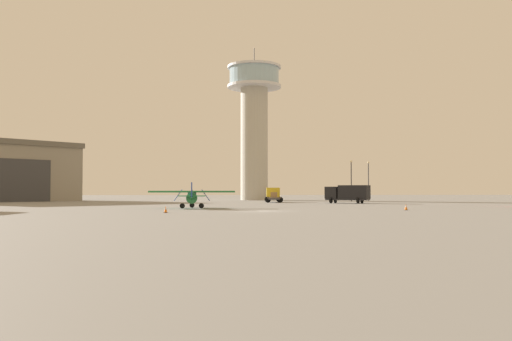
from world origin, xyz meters
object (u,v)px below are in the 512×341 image
control_tower (254,117)px  airplane_green (192,196)px  light_post_east (368,177)px  truck_flatbed_yellow (273,195)px  light_post_west (351,177)px  traffic_cone_near_left (406,207)px  truck_box_black (348,193)px  traffic_cone_near_right (166,209)px

control_tower → airplane_green: bearing=-101.6°
airplane_green → light_post_east: size_ratio=1.26×
truck_flatbed_yellow → light_post_east: light_post_east is taller
airplane_green → light_post_west: light_post_west is taller
control_tower → airplane_green: control_tower is taller
light_post_east → traffic_cone_near_left: (-10.69, -51.49, -4.48)m
airplane_green → light_post_west: size_ratio=1.28×
airplane_green → truck_box_black: bearing=-47.9°
airplane_green → light_post_west: 47.86m
control_tower → traffic_cone_near_right: size_ratio=53.14×
traffic_cone_near_left → truck_box_black: bearing=87.3°
truck_box_black → traffic_cone_near_left: size_ratio=11.53×
truck_flatbed_yellow → traffic_cone_near_left: (9.78, -40.11, -0.95)m
truck_box_black → traffic_cone_near_right: 44.50m
light_post_west → light_post_east: (4.94, 5.63, 0.07)m
traffic_cone_near_left → light_post_west: bearing=82.9°
airplane_green → truck_flatbed_yellow: (12.99, 32.54, -0.13)m
truck_flatbed_yellow → traffic_cone_near_right: (-14.87, -45.12, -0.95)m
light_post_east → airplane_green: bearing=-127.3°
airplane_green → traffic_cone_near_left: bearing=-110.4°
light_post_east → traffic_cone_near_right: light_post_east is taller
light_post_east → traffic_cone_near_left: 52.78m
light_post_west → traffic_cone_near_left: light_post_west is taller
truck_flatbed_yellow → light_post_east: size_ratio=0.87×
light_post_east → traffic_cone_near_right: 66.80m
control_tower → light_post_east: size_ratio=4.18×
truck_box_black → traffic_cone_near_right: (-26.10, -36.01, -1.36)m
light_post_west → truck_flatbed_yellow: bearing=-159.7°
traffic_cone_near_right → truck_flatbed_yellow: bearing=71.8°
truck_box_black → light_post_east: 22.69m
truck_box_black → light_post_east: bearing=-82.7°
truck_flatbed_yellow → light_post_west: size_ratio=0.88×
truck_flatbed_yellow → traffic_cone_near_left: size_ratio=11.03×
control_tower → traffic_cone_near_right: bearing=-101.0°
light_post_west → traffic_cone_near_left: 46.43m
truck_box_black → light_post_west: (4.30, 14.86, 3.06)m
traffic_cone_near_left → traffic_cone_near_right: bearing=-168.5°
control_tower → traffic_cone_near_left: bearing=-79.4°
truck_box_black → traffic_cone_near_left: truck_box_black is taller
airplane_green → light_post_east: 55.32m
airplane_green → traffic_cone_near_left: (22.77, -7.57, -1.08)m
airplane_green → traffic_cone_near_left: size_ratio=16.02×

